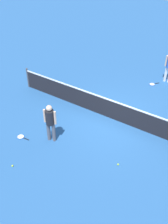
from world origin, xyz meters
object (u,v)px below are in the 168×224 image
(player_near_side, at_px, (50,120))
(tennis_ball_near_player, at_px, (12,166))
(tennis_racket_near_player, at_px, (21,137))
(tennis_racket_far_player, at_px, (153,84))
(tennis_ball_midcourt, at_px, (118,164))

(player_near_side, bearing_deg, tennis_ball_near_player, -99.20)
(player_near_side, distance_m, tennis_racket_near_player, 1.63)
(tennis_ball_near_player, bearing_deg, player_near_side, 80.80)
(tennis_racket_near_player, relative_size, tennis_racket_far_player, 1.04)
(tennis_ball_near_player, bearing_deg, tennis_racket_far_player, 75.76)
(tennis_ball_midcourt, bearing_deg, tennis_racket_near_player, -168.36)
(player_near_side, xyz_separation_m, tennis_ball_midcourt, (2.87, 0.26, -0.98))
(tennis_racket_far_player, distance_m, tennis_ball_midcourt, 6.16)
(tennis_ball_midcourt, bearing_deg, player_near_side, -174.81)
(tennis_racket_near_player, height_order, tennis_ball_midcourt, tennis_ball_midcourt)
(tennis_racket_near_player, bearing_deg, tennis_racket_far_player, 66.92)
(tennis_racket_far_player, xyz_separation_m, tennis_ball_midcourt, (1.09, -6.06, 0.02))
(tennis_racket_near_player, height_order, tennis_racket_far_player, same)
(player_near_side, height_order, tennis_ball_near_player, player_near_side)
(tennis_racket_near_player, height_order, tennis_ball_near_player, tennis_ball_near_player)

